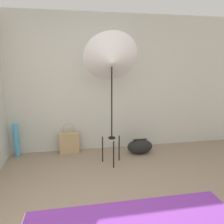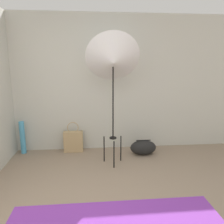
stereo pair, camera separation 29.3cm
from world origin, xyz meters
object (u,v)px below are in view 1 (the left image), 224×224
tote_bag (69,142)px  paper_roll (16,140)px  duffel_bag (140,147)px  photo_umbrella (112,61)px

tote_bag → paper_roll: (-0.95, 0.01, 0.10)m
duffel_bag → paper_roll: bearing=173.0°
tote_bag → photo_umbrella: bearing=-39.2°
tote_bag → duffel_bag: 1.35m
duffel_bag → paper_roll: 2.30m
paper_roll → photo_umbrella: bearing=-19.7°
photo_umbrella → tote_bag: size_ratio=3.63×
photo_umbrella → paper_roll: photo_umbrella is taller
duffel_bag → paper_roll: size_ratio=0.78×
tote_bag → paper_roll: 0.96m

